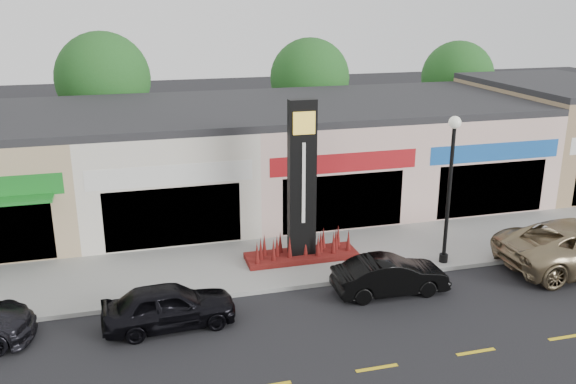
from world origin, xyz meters
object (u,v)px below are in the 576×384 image
at_px(lamp_east_near, 450,176).
at_px(car_black_conv, 390,276).
at_px(car_black_sedan, 169,306).
at_px(pylon_sign, 302,205).

relative_size(lamp_east_near, car_black_conv, 1.42).
height_order(car_black_sedan, car_black_conv, car_black_sedan).
relative_size(pylon_sign, car_black_sedan, 1.51).
height_order(lamp_east_near, car_black_conv, lamp_east_near).
distance_m(lamp_east_near, car_black_sedan, 10.70).
height_order(lamp_east_near, car_black_sedan, lamp_east_near).
bearing_deg(pylon_sign, lamp_east_near, -18.75).
bearing_deg(car_black_conv, lamp_east_near, -60.57).
xyz_separation_m(lamp_east_near, car_black_conv, (-2.85, -1.52, -2.84)).
bearing_deg(car_black_sedan, lamp_east_near, -83.06).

